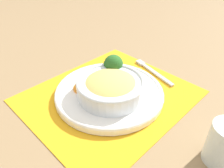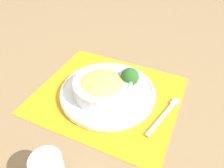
% 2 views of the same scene
% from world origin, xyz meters
% --- Properties ---
extents(ground_plane, '(4.00, 4.00, 0.00)m').
position_xyz_m(ground_plane, '(0.00, 0.00, 0.00)').
color(ground_plane, '#8C704C').
extents(placemat, '(0.50, 0.45, 0.00)m').
position_xyz_m(placemat, '(0.00, 0.00, 0.00)').
color(placemat, orange).
rests_on(placemat, ground_plane).
extents(plate, '(0.32, 0.32, 0.02)m').
position_xyz_m(plate, '(0.00, 0.00, 0.02)').
color(plate, white).
rests_on(plate, placemat).
extents(bowl, '(0.19, 0.19, 0.06)m').
position_xyz_m(bowl, '(-0.01, -0.02, 0.05)').
color(bowl, silver).
rests_on(bowl, plate).
extents(broccoli_floret, '(0.06, 0.06, 0.08)m').
position_xyz_m(broccoli_floret, '(0.05, 0.05, 0.07)').
color(broccoli_floret, '#759E51').
rests_on(broccoli_floret, plate).
extents(carrot_slice_near, '(0.05, 0.05, 0.01)m').
position_xyz_m(carrot_slice_near, '(-0.05, 0.07, 0.02)').
color(carrot_slice_near, orange).
rests_on(carrot_slice_near, plate).
extents(carrot_slice_middle, '(0.05, 0.05, 0.01)m').
position_xyz_m(carrot_slice_middle, '(-0.06, 0.06, 0.02)').
color(carrot_slice_middle, orange).
rests_on(carrot_slice_middle, plate).
extents(fork, '(0.04, 0.18, 0.01)m').
position_xyz_m(fork, '(0.20, 0.02, 0.01)').
color(fork, '#B7B7BC').
rests_on(fork, placemat).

